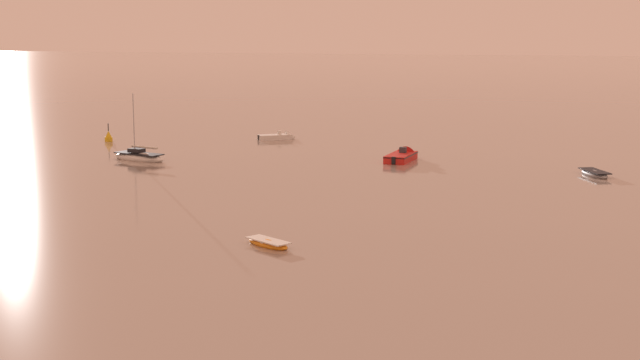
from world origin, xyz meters
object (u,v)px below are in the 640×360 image
(motorboat_moored_0, at_px, (403,157))
(motorboat_moored_2, at_px, (280,137))
(rowboat_moored_0, at_px, (595,174))
(rowboat_moored_3, at_px, (268,244))
(sailboat_moored_0, at_px, (139,157))
(channel_buoy, at_px, (109,137))

(motorboat_moored_0, height_order, motorboat_moored_2, motorboat_moored_0)
(rowboat_moored_0, height_order, rowboat_moored_3, rowboat_moored_0)
(sailboat_moored_0, distance_m, channel_buoy, 16.38)
(motorboat_moored_2, bearing_deg, sailboat_moored_0, -147.48)
(motorboat_moored_0, relative_size, channel_buoy, 2.71)
(rowboat_moored_0, relative_size, motorboat_moored_0, 0.71)
(sailboat_moored_0, height_order, rowboat_moored_3, sailboat_moored_0)
(channel_buoy, bearing_deg, rowboat_moored_0, -11.47)
(motorboat_moored_2, relative_size, sailboat_moored_0, 0.67)
(motorboat_moored_0, relative_size, motorboat_moored_2, 1.33)
(motorboat_moored_2, height_order, rowboat_moored_3, motorboat_moored_2)
(rowboat_moored_0, bearing_deg, channel_buoy, -126.24)
(motorboat_moored_2, height_order, sailboat_moored_0, sailboat_moored_0)
(rowboat_moored_0, xyz_separation_m, rowboat_moored_3, (-19.97, -33.29, -0.03))
(motorboat_moored_2, relative_size, channel_buoy, 2.04)
(rowboat_moored_3, bearing_deg, channel_buoy, -19.86)
(sailboat_moored_0, bearing_deg, motorboat_moored_2, -95.57)
(rowboat_moored_3, bearing_deg, motorboat_moored_2, -40.79)
(sailboat_moored_0, relative_size, rowboat_moored_3, 1.98)
(motorboat_moored_0, bearing_deg, sailboat_moored_0, 110.46)
(rowboat_moored_0, distance_m, motorboat_moored_2, 40.12)
(rowboat_moored_0, relative_size, channel_buoy, 1.94)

